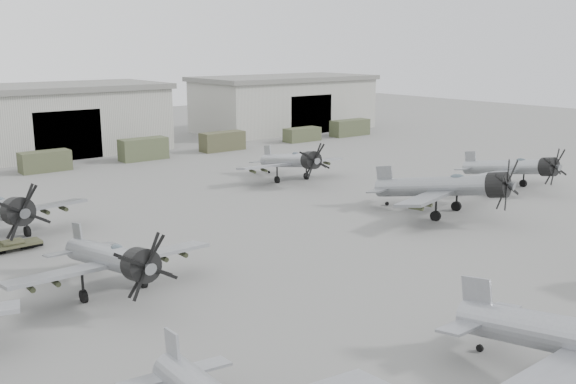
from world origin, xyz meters
name	(u,v)px	position (x,y,z in m)	size (l,w,h in m)	color
ground	(430,299)	(0.00, 0.00, 0.00)	(220.00, 220.00, 0.00)	#545451
hangar_center	(49,119)	(0.00, 61.96, 4.37)	(29.00, 14.80, 8.70)	#A9AA9F
hangar_right	(284,103)	(38.00, 61.96, 4.37)	(29.00, 14.80, 8.70)	#A9AA9F
support_truck_3	(45,161)	(-4.58, 50.00, 1.12)	(5.33, 2.20, 2.23)	#41462E
support_truck_4	(143,149)	(7.17, 50.00, 1.32)	(5.76, 2.20, 2.63)	#444B31
support_truck_5	(222,141)	(18.43, 50.00, 1.23)	(5.96, 2.20, 2.46)	#41412B
support_truck_6	(302,135)	(31.99, 50.00, 0.98)	(5.51, 2.20, 1.96)	#42472E
support_truck_7	(350,128)	(41.46, 50.00, 1.22)	(6.58, 2.20, 2.44)	#40462E
aircraft_mid_1	(113,259)	(-13.28, 11.24, 2.11)	(11.55, 10.39, 4.65)	gray
aircraft_mid_2	(449,187)	(15.03, 10.63, 2.41)	(13.32, 11.99, 5.30)	gray
aircraft_mid_3	(515,168)	(28.03, 12.99, 2.11)	(11.56, 10.40, 4.64)	#919499
aircraft_far_1	(293,161)	(13.50, 29.02, 2.11)	(11.67, 10.50, 4.64)	#9B9EA4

